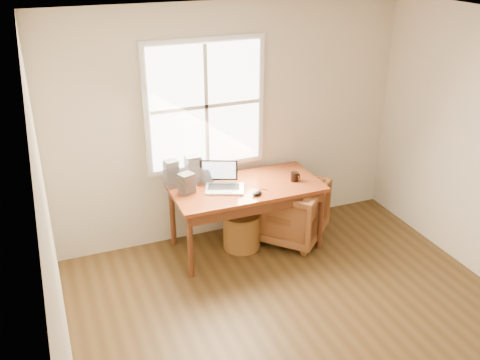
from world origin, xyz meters
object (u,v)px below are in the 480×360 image
(cd_stack_a, at_px, (193,169))
(laptop, at_px, (225,177))
(coffee_mug, at_px, (294,177))
(armchair, at_px, (288,210))
(desk, at_px, (246,187))
(wicker_stool, at_px, (242,231))

(cd_stack_a, bearing_deg, laptop, -50.80)
(coffee_mug, height_order, cd_stack_a, cd_stack_a)
(armchair, xyz_separation_m, cd_stack_a, (-1.01, 0.29, 0.56))
(desk, relative_size, armchair, 2.09)
(armchair, bearing_deg, wicker_stool, -43.04)
(coffee_mug, bearing_deg, desk, 165.85)
(wicker_stool, relative_size, coffee_mug, 4.20)
(laptop, bearing_deg, wicker_stool, 26.13)
(desk, xyz_separation_m, cd_stack_a, (-0.50, 0.29, 0.17))
(armchair, bearing_deg, desk, -43.04)
(desk, relative_size, laptop, 3.81)
(laptop, distance_m, cd_stack_a, 0.39)
(wicker_stool, height_order, laptop, laptop)
(coffee_mug, distance_m, cd_stack_a, 1.10)
(wicker_stool, relative_size, laptop, 0.97)
(coffee_mug, bearing_deg, cd_stack_a, 154.82)
(armchair, height_order, cd_stack_a, cd_stack_a)
(desk, distance_m, wicker_stool, 0.53)
(cd_stack_a, bearing_deg, wicker_stool, -33.09)
(desk, relative_size, cd_stack_a, 5.20)
(desk, bearing_deg, coffee_mug, -8.91)
(coffee_mug, bearing_deg, wicker_stool, 166.63)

